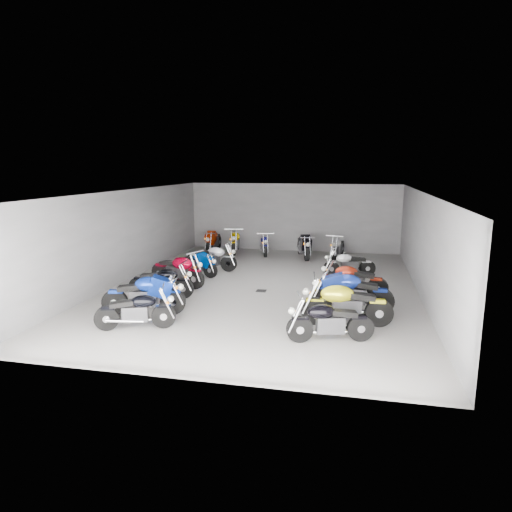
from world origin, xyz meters
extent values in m
plane|color=gray|center=(0.00, 0.00, 0.00)|extent=(14.00, 14.00, 0.00)
cube|color=gray|center=(0.00, 7.00, 1.60)|extent=(10.00, 0.10, 3.20)
cube|color=gray|center=(-5.00, 0.00, 1.60)|extent=(0.10, 14.00, 3.20)
cube|color=gray|center=(5.00, 0.00, 1.60)|extent=(0.10, 14.00, 3.20)
cube|color=black|center=(0.00, 0.00, 3.22)|extent=(10.00, 14.00, 0.04)
cube|color=black|center=(0.00, -0.50, 0.01)|extent=(0.32, 0.32, 0.01)
cylinder|color=black|center=(-1.70, -4.41, 0.31)|extent=(0.62, 0.32, 0.61)
cylinder|color=black|center=(-3.01, -4.88, 0.31)|extent=(0.63, 0.34, 0.61)
cube|color=#2D2D30|center=(-2.36, -4.65, 0.40)|extent=(0.68, 0.48, 0.38)
ellipsoid|color=black|center=(-2.16, -4.58, 0.71)|extent=(0.74, 0.58, 0.35)
cube|color=black|center=(-2.65, -4.75, 0.67)|extent=(0.64, 0.45, 0.17)
cylinder|color=black|center=(-1.90, -3.33, 0.35)|extent=(0.72, 0.31, 0.70)
cylinder|color=black|center=(-3.44, -3.72, 0.35)|extent=(0.72, 0.33, 0.70)
cube|color=#2D2D30|center=(-2.67, -3.53, 0.46)|extent=(0.77, 0.49, 0.44)
ellipsoid|color=navy|center=(-2.44, -3.47, 0.81)|extent=(0.83, 0.61, 0.40)
cube|color=black|center=(-3.01, -3.61, 0.77)|extent=(0.72, 0.46, 0.20)
cylinder|color=black|center=(-2.17, -1.85, 0.32)|extent=(0.64, 0.18, 0.63)
cylinder|color=black|center=(-3.61, -1.96, 0.32)|extent=(0.64, 0.20, 0.63)
cube|color=#2D2D30|center=(-2.89, -1.91, 0.42)|extent=(0.66, 0.35, 0.40)
ellipsoid|color=black|center=(-2.67, -1.89, 0.73)|extent=(0.70, 0.45, 0.36)
cube|color=black|center=(-3.20, -1.93, 0.69)|extent=(0.62, 0.32, 0.18)
cylinder|color=black|center=(-2.19, -0.73, 0.35)|extent=(0.70, 0.37, 0.70)
cylinder|color=black|center=(-3.67, -0.19, 0.35)|extent=(0.71, 0.39, 0.70)
cube|color=#2D2D30|center=(-2.93, -0.46, 0.46)|extent=(0.78, 0.55, 0.43)
ellipsoid|color=maroon|center=(-2.71, -0.54, 0.80)|extent=(0.84, 0.66, 0.39)
cube|color=black|center=(-3.26, -0.34, 0.76)|extent=(0.73, 0.51, 0.20)
cylinder|color=black|center=(-2.18, 0.84, 0.29)|extent=(0.58, 0.31, 0.58)
cylinder|color=black|center=(-3.40, 1.30, 0.29)|extent=(0.59, 0.33, 0.58)
cube|color=#2D2D30|center=(-2.79, 1.07, 0.38)|extent=(0.64, 0.46, 0.36)
ellipsoid|color=#0138A0|center=(-2.60, 1.00, 0.67)|extent=(0.70, 0.55, 0.32)
cube|color=black|center=(-3.06, 1.17, 0.63)|extent=(0.60, 0.43, 0.16)
cylinder|color=black|center=(-1.80, 1.97, 0.32)|extent=(0.65, 0.18, 0.64)
cylinder|color=black|center=(-3.26, 2.07, 0.32)|extent=(0.65, 0.20, 0.64)
cube|color=#2D2D30|center=(-2.53, 2.02, 0.42)|extent=(0.67, 0.35, 0.40)
ellipsoid|color=silver|center=(-2.31, 2.01, 0.74)|extent=(0.71, 0.45, 0.36)
cube|color=black|center=(-2.85, 2.05, 0.70)|extent=(0.63, 0.32, 0.18)
cylinder|color=black|center=(1.77, -4.64, 0.31)|extent=(0.64, 0.29, 0.63)
cylinder|color=black|center=(3.14, -4.26, 0.31)|extent=(0.64, 0.31, 0.63)
cube|color=#2D2D30|center=(2.45, -4.45, 0.41)|extent=(0.69, 0.45, 0.39)
ellipsoid|color=black|center=(2.25, -4.51, 0.73)|extent=(0.75, 0.56, 0.35)
cube|color=black|center=(2.76, -4.36, 0.69)|extent=(0.65, 0.42, 0.18)
cylinder|color=black|center=(1.99, -3.34, 0.36)|extent=(0.73, 0.23, 0.72)
cylinder|color=black|center=(3.60, -3.15, 0.36)|extent=(0.73, 0.25, 0.72)
cube|color=#2D2D30|center=(2.80, -3.24, 0.47)|extent=(0.76, 0.42, 0.45)
ellipsoid|color=yellow|center=(2.55, -3.27, 0.83)|extent=(0.81, 0.53, 0.40)
cube|color=black|center=(3.15, -3.20, 0.78)|extent=(0.71, 0.39, 0.20)
cylinder|color=black|center=(2.12, -2.09, 0.35)|extent=(0.71, 0.16, 0.71)
cylinder|color=black|center=(3.72, -2.04, 0.35)|extent=(0.71, 0.18, 0.71)
cube|color=#2D2D30|center=(2.92, -2.06, 0.46)|extent=(0.73, 0.35, 0.44)
ellipsoid|color=#17309B|center=(2.67, -2.07, 0.82)|extent=(0.76, 0.46, 0.40)
cube|color=black|center=(3.27, -2.06, 0.77)|extent=(0.68, 0.33, 0.20)
cylinder|color=black|center=(2.21, -0.36, 0.33)|extent=(0.67, 0.22, 0.66)
cylinder|color=black|center=(3.68, -0.57, 0.33)|extent=(0.67, 0.24, 0.66)
cube|color=#2D2D30|center=(2.94, -0.46, 0.43)|extent=(0.70, 0.40, 0.41)
ellipsoid|color=maroon|center=(2.72, -0.43, 0.76)|extent=(0.75, 0.50, 0.37)
cube|color=black|center=(3.27, -0.51, 0.72)|extent=(0.66, 0.37, 0.19)
cylinder|color=black|center=(2.13, 1.99, 0.30)|extent=(0.61, 0.28, 0.60)
cylinder|color=black|center=(3.43, 2.35, 0.30)|extent=(0.61, 0.29, 0.60)
cube|color=#2D2D30|center=(2.78, 2.17, 0.39)|extent=(0.66, 0.43, 0.37)
ellipsoid|color=silver|center=(2.58, 2.11, 0.69)|extent=(0.71, 0.53, 0.34)
cube|color=black|center=(3.06, 2.25, 0.65)|extent=(0.62, 0.40, 0.17)
cylinder|color=black|center=(-3.62, 5.10, 0.34)|extent=(0.16, 0.68, 0.67)
cylinder|color=black|center=(-3.66, 6.63, 0.34)|extent=(0.18, 0.68, 0.67)
cube|color=#2D2D30|center=(-3.64, 5.87, 0.44)|extent=(0.33, 0.69, 0.42)
ellipsoid|color=#A41F01|center=(-3.63, 5.64, 0.78)|extent=(0.44, 0.73, 0.38)
cube|color=black|center=(-3.65, 6.20, 0.74)|extent=(0.31, 0.65, 0.19)
cylinder|color=black|center=(-2.43, 5.10, 0.34)|extent=(0.25, 0.70, 0.69)
cylinder|color=black|center=(-2.68, 6.64, 0.34)|extent=(0.27, 0.71, 0.69)
cube|color=#2D2D30|center=(-2.56, 5.87, 0.45)|extent=(0.43, 0.74, 0.43)
ellipsoid|color=#E3B601|center=(-2.52, 5.63, 0.80)|extent=(0.54, 0.79, 0.39)
cube|color=black|center=(-2.61, 6.21, 0.75)|extent=(0.40, 0.69, 0.20)
cylinder|color=black|center=(-0.96, 5.03, 0.30)|extent=(0.28, 0.62, 0.61)
cylinder|color=black|center=(-1.32, 6.36, 0.30)|extent=(0.30, 0.62, 0.61)
cube|color=#2D2D30|center=(-1.14, 5.69, 0.40)|extent=(0.44, 0.67, 0.38)
ellipsoid|color=#0C0D62|center=(-1.08, 5.49, 0.70)|extent=(0.53, 0.72, 0.34)
cube|color=black|center=(-1.22, 5.99, 0.66)|extent=(0.41, 0.63, 0.17)
cylinder|color=black|center=(0.95, 4.56, 0.35)|extent=(0.34, 0.71, 0.70)
cylinder|color=black|center=(0.49, 6.07, 0.35)|extent=(0.36, 0.72, 0.70)
cube|color=#2D2D30|center=(0.72, 5.32, 0.46)|extent=(0.52, 0.77, 0.44)
ellipsoid|color=black|center=(0.79, 5.09, 0.81)|extent=(0.63, 0.84, 0.39)
cube|color=black|center=(0.61, 5.65, 0.76)|extent=(0.49, 0.73, 0.20)
cylinder|color=black|center=(2.09, 4.97, 0.30)|extent=(0.23, 0.62, 0.61)
cylinder|color=black|center=(2.34, 6.32, 0.30)|extent=(0.25, 0.62, 0.61)
cube|color=#2D2D30|center=(2.21, 5.65, 0.40)|extent=(0.39, 0.66, 0.38)
ellipsoid|color=silver|center=(2.18, 5.44, 0.70)|extent=(0.49, 0.70, 0.34)
cube|color=black|center=(2.27, 5.94, 0.66)|extent=(0.37, 0.62, 0.17)
camera|label=1|loc=(2.92, -14.63, 4.03)|focal=32.00mm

